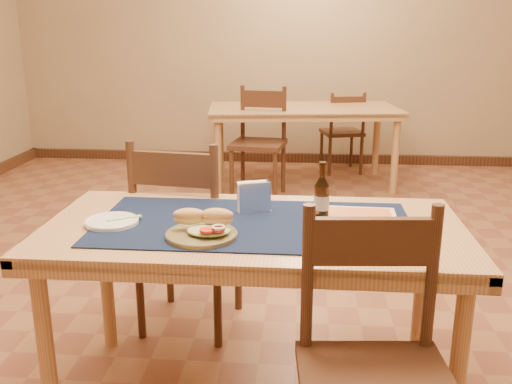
# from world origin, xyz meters

# --- Properties ---
(room) EXTENTS (6.04, 7.04, 2.84)m
(room) POSITION_xyz_m (0.00, 0.00, 1.40)
(room) COLOR brown
(room) RESTS_ON ground
(main_table) EXTENTS (1.60, 0.80, 0.75)m
(main_table) POSITION_xyz_m (0.00, -0.80, 0.67)
(main_table) COLOR tan
(main_table) RESTS_ON ground
(placemat) EXTENTS (1.20, 0.60, 0.01)m
(placemat) POSITION_xyz_m (0.00, -0.80, 0.75)
(placemat) COLOR #0F1938
(placemat) RESTS_ON main_table
(baseboard) EXTENTS (6.00, 7.00, 0.10)m
(baseboard) POSITION_xyz_m (0.00, 0.00, 0.05)
(baseboard) COLOR #452818
(baseboard) RESTS_ON ground
(back_table) EXTENTS (1.85, 1.08, 0.75)m
(back_table) POSITION_xyz_m (0.18, 2.54, 0.67)
(back_table) COLOR tan
(back_table) RESTS_ON ground
(chair_main_far) EXTENTS (0.51, 0.51, 0.99)m
(chair_main_far) POSITION_xyz_m (-0.38, -0.27, 0.51)
(chair_main_far) COLOR #452818
(chair_main_far) RESTS_ON ground
(chair_main_near) EXTENTS (0.48, 0.48, 0.97)m
(chair_main_near) POSITION_xyz_m (0.41, -1.37, 0.50)
(chair_main_near) COLOR #452818
(chair_main_near) RESTS_ON ground
(chair_back_near) EXTENTS (0.51, 0.51, 0.97)m
(chair_back_near) POSITION_xyz_m (-0.21, 2.12, 0.50)
(chair_back_near) COLOR #452818
(chair_back_near) RESTS_ON ground
(chair_back_far) EXTENTS (0.47, 0.47, 0.85)m
(chair_back_far) POSITION_xyz_m (0.59, 3.05, 0.44)
(chair_back_far) COLOR #452818
(chair_back_far) RESTS_ON ground
(sandwich_plate) EXTENTS (0.26, 0.26, 0.10)m
(sandwich_plate) POSITION_xyz_m (-0.17, -0.96, 0.78)
(sandwich_plate) COLOR brown
(sandwich_plate) RESTS_ON placemat
(side_plate) EXTENTS (0.20, 0.20, 0.02)m
(side_plate) POSITION_xyz_m (-0.54, -0.85, 0.77)
(side_plate) COLOR white
(side_plate) RESTS_ON placemat
(fork) EXTENTS (0.12, 0.09, 0.00)m
(fork) POSITION_xyz_m (-0.49, -0.83, 0.77)
(fork) COLOR #8FCB6F
(fork) RESTS_ON side_plate
(beer_bottle) EXTENTS (0.06, 0.06, 0.23)m
(beer_bottle) POSITION_xyz_m (0.26, -0.72, 0.84)
(beer_bottle) COLOR #47260C
(beer_bottle) RESTS_ON placemat
(napkin_holder) EXTENTS (0.15, 0.09, 0.12)m
(napkin_holder) POSITION_xyz_m (-0.01, -0.66, 0.81)
(napkin_holder) COLOR white
(napkin_holder) RESTS_ON placemat
(menu_card) EXTENTS (0.30, 0.23, 0.01)m
(menu_card) POSITION_xyz_m (0.41, -0.68, 0.76)
(menu_card) COLOR beige
(menu_card) RESTS_ON placemat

